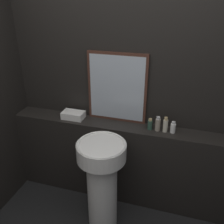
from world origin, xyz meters
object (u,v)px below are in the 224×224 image
pedestal_sink (102,179)px  shampoo_bottle (150,124)px  body_wash_bottle (173,128)px  mirror (117,88)px  conditioner_bottle (158,124)px  towel_stack (73,115)px  lotion_bottle (165,125)px

pedestal_sink → shampoo_bottle: bearing=51.5°
pedestal_sink → body_wash_bottle: bearing=37.7°
mirror → conditioner_bottle: (0.43, -0.10, -0.28)m
pedestal_sink → body_wash_bottle: body_wash_bottle is taller
towel_stack → body_wash_bottle: size_ratio=1.98×
towel_stack → lotion_bottle: (0.94, 0.00, 0.03)m
towel_stack → conditioner_bottle: size_ratio=1.56×
pedestal_sink → mirror: mirror is taller
shampoo_bottle → conditioner_bottle: size_ratio=0.78×
body_wash_bottle → towel_stack: bearing=180.0°
shampoo_bottle → lotion_bottle: lotion_bottle is taller
conditioner_bottle → mirror: bearing=167.1°
pedestal_sink → conditioner_bottle: conditioner_bottle is taller
lotion_bottle → body_wash_bottle: (0.07, 0.00, -0.02)m
towel_stack → lotion_bottle: size_ratio=1.51×
towel_stack → conditioner_bottle: (0.87, 0.00, 0.03)m
mirror → shampoo_bottle: bearing=-15.3°
lotion_bottle → body_wash_bottle: lotion_bottle is taller
conditioner_bottle → lotion_bottle: size_ratio=0.97×
shampoo_bottle → lotion_bottle: size_ratio=0.76×
mirror → lotion_bottle: 0.58m
pedestal_sink → towel_stack: towel_stack is taller
pedestal_sink → shampoo_bottle: 0.67m
shampoo_bottle → mirror: bearing=164.7°
pedestal_sink → conditioner_bottle: (0.41, 0.43, 0.41)m
conditioner_bottle → body_wash_bottle: 0.14m
shampoo_bottle → conditioner_bottle: bearing=-0.0°
shampoo_bottle → body_wash_bottle: size_ratio=0.99×
mirror → lotion_bottle: (0.50, -0.10, -0.28)m
mirror → towel_stack: size_ratio=3.08×
body_wash_bottle → pedestal_sink: bearing=-142.3°
lotion_bottle → body_wash_bottle: bearing=0.0°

